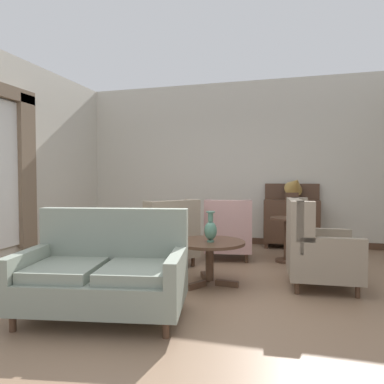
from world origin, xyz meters
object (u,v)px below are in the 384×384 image
(side_table, at_px, (286,235))
(gramophone, at_px, (295,187))
(settee, at_px, (104,273))
(armchair_far_left, at_px, (228,233))
(armchair_near_window, at_px, (164,237))
(coffee_table, at_px, (210,249))
(armchair_foreground_right, at_px, (316,250))
(sideboard, at_px, (291,220))
(porcelain_vase, at_px, (211,229))

(side_table, relative_size, gramophone, 1.35)
(settee, height_order, gramophone, gramophone)
(settee, xyz_separation_m, armchair_far_left, (0.73, 2.66, 0.02))
(settee, xyz_separation_m, side_table, (1.64, 2.67, 0.01))
(armchair_far_left, bearing_deg, armchair_near_window, 31.87)
(coffee_table, xyz_separation_m, side_table, (0.89, 1.46, -0.02))
(armchair_far_left, bearing_deg, gramophone, -143.51)
(coffee_table, distance_m, armchair_near_window, 1.11)
(settee, bearing_deg, coffee_table, 48.29)
(armchair_foreground_right, bearing_deg, sideboard, 2.67)
(porcelain_vase, bearing_deg, gramophone, 68.68)
(armchair_foreground_right, distance_m, gramophone, 2.36)
(armchair_foreground_right, xyz_separation_m, gramophone, (-0.22, 2.25, 0.70))
(coffee_table, distance_m, porcelain_vase, 0.26)
(armchair_near_window, relative_size, sideboard, 0.98)
(armchair_far_left, bearing_deg, porcelain_vase, 82.47)
(settee, xyz_separation_m, armchair_foreground_right, (1.99, 1.47, 0.04))
(side_table, height_order, sideboard, sideboard)
(sideboard, bearing_deg, side_table, -94.19)
(settee, relative_size, side_table, 2.37)
(coffee_table, bearing_deg, settee, -121.58)
(porcelain_vase, height_order, armchair_far_left, armchair_far_left)
(side_table, bearing_deg, settee, -121.48)
(sideboard, relative_size, gramophone, 2.33)
(side_table, bearing_deg, armchair_far_left, -179.21)
(side_table, bearing_deg, coffee_table, -121.40)
(gramophone, bearing_deg, coffee_table, -112.15)
(armchair_near_window, xyz_separation_m, armchair_foreground_right, (2.09, -0.46, 0.02))
(armchair_near_window, height_order, sideboard, sideboard)
(porcelain_vase, distance_m, sideboard, 2.82)
(armchair_foreground_right, height_order, gramophone, gramophone)
(sideboard, height_order, gramophone, gramophone)
(armchair_foreground_right, bearing_deg, gramophone, 1.72)
(armchair_far_left, xyz_separation_m, armchair_foreground_right, (1.26, -1.18, 0.02))
(armchair_far_left, bearing_deg, armchair_foreground_right, 127.67)
(armchair_far_left, bearing_deg, side_table, 171.65)
(armchair_near_window, height_order, armchair_foreground_right, armchair_foreground_right)
(porcelain_vase, relative_size, sideboard, 0.31)
(armchair_foreground_right, distance_m, side_table, 1.25)
(coffee_table, xyz_separation_m, settee, (-0.75, -1.22, -0.03))
(coffee_table, distance_m, gramophone, 2.80)
(armchair_near_window, xyz_separation_m, side_table, (1.74, 0.73, -0.00))
(porcelain_vase, distance_m, settee, 1.42)
(coffee_table, relative_size, armchair_far_left, 0.90)
(armchair_near_window, relative_size, gramophone, 2.29)
(coffee_table, bearing_deg, sideboard, 69.48)
(side_table, bearing_deg, gramophone, 82.85)
(armchair_near_window, height_order, gramophone, gramophone)
(settee, bearing_deg, porcelain_vase, 46.43)
(porcelain_vase, distance_m, side_table, 1.76)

